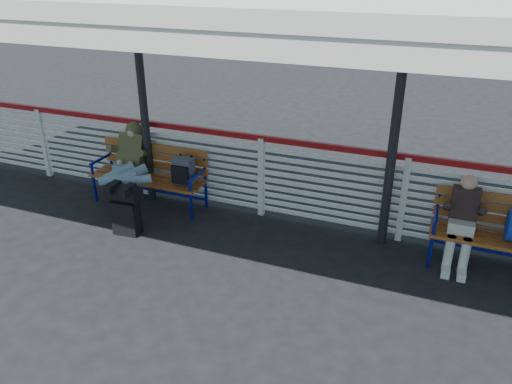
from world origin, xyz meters
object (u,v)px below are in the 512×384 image
at_px(bench_left, 158,170).
at_px(companion_person, 462,221).
at_px(luggage_stack, 125,207).
at_px(traveler_man, 128,169).

bearing_deg(bench_left, companion_person, -0.88).
xyz_separation_m(luggage_stack, bench_left, (-0.05, 0.94, 0.18)).
distance_m(luggage_stack, bench_left, 0.96).
relative_size(bench_left, companion_person, 1.57).
bearing_deg(traveler_man, companion_person, 3.28).
bearing_deg(bench_left, traveler_man, -132.82).
bearing_deg(luggage_stack, companion_person, 6.80).
bearing_deg(companion_person, luggage_stack, -168.36).
xyz_separation_m(bench_left, companion_person, (4.30, -0.07, 0.02)).
xyz_separation_m(bench_left, traveler_man, (-0.31, -0.33, 0.10)).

